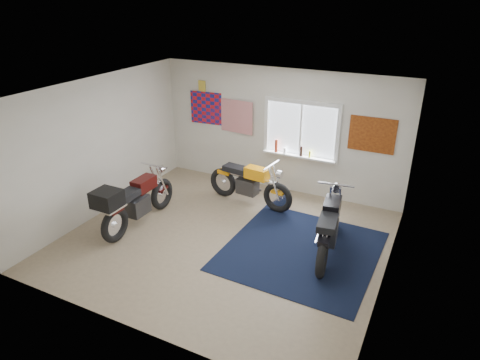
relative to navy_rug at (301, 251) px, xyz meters
The scene contains 10 objects.
ground 1.37m from the navy_rug, 168.95° to the right, with size 5.50×5.50×0.00m, color #9E896B.
room_shell 2.13m from the navy_rug, 168.95° to the right, with size 5.50×5.50×5.50m.
navy_rug is the anchor object (origin of this frame).
window_assembly 2.73m from the navy_rug, 111.02° to the left, with size 1.66×0.17×1.26m.
oil_bottles 2.60m from the navy_rug, 116.83° to the left, with size 0.82×0.07×0.28m.
flag_display 4.48m from the navy_rug, 145.68° to the left, with size 1.60×0.10×1.17m.
triumph_poster 2.77m from the navy_rug, 74.79° to the left, with size 0.90×0.03×0.70m, color #A54C14.
yellow_triumph 2.06m from the navy_rug, 142.02° to the left, with size 1.99×0.60×1.00m.
black_chrome_bike 0.64m from the navy_rug, 24.73° to the left, with size 0.63×2.07×1.06m.
maroon_tourer 3.21m from the navy_rug, 168.61° to the right, with size 0.62×2.05×1.05m.
Camera 1 is at (3.18, -5.82, 4.17)m, focal length 32.00 mm.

